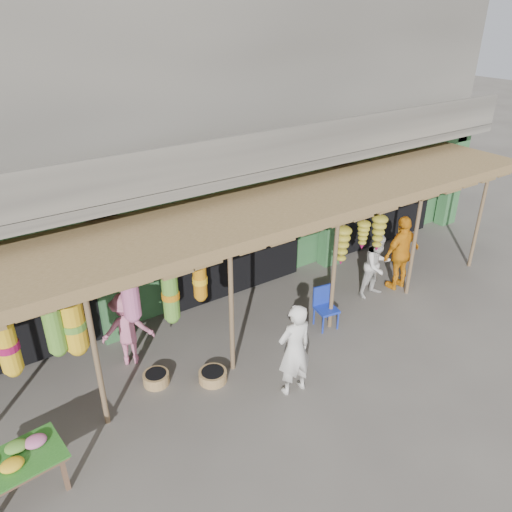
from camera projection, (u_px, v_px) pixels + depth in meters
ground at (288, 337)px, 10.62m from camera, size 80.00×80.00×0.00m
building at (175, 134)px, 12.66m from camera, size 16.40×6.80×7.00m
awning at (260, 215)px, 9.95m from camera, size 14.00×2.70×2.79m
flower_table at (12, 463)px, 6.91m from camera, size 1.46×0.95×0.83m
blue_chair at (325, 305)px, 10.79m from camera, size 0.51×0.52×0.93m
basket_mid at (213, 376)px, 9.36m from camera, size 0.60×0.60×0.21m
basket_right at (156, 378)px, 9.29m from camera, size 0.61×0.61×0.22m
person_front at (294, 350)px, 8.76m from camera, size 0.69×0.48×1.83m
person_right at (377, 265)px, 11.78m from camera, size 0.80×0.63×1.62m
person_vendor at (401, 253)px, 12.05m from camera, size 1.12×0.48×1.90m
person_shopper at (127, 329)px, 9.56m from camera, size 1.14×0.90×1.54m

